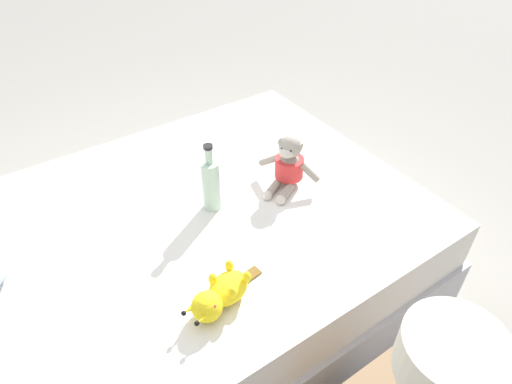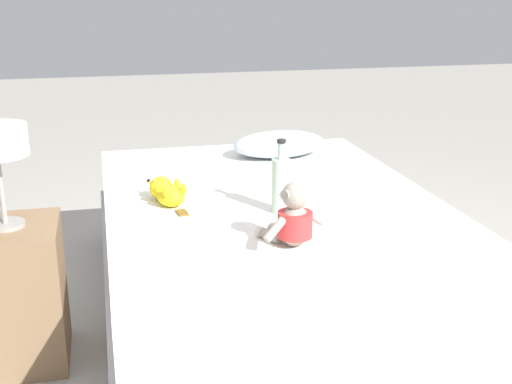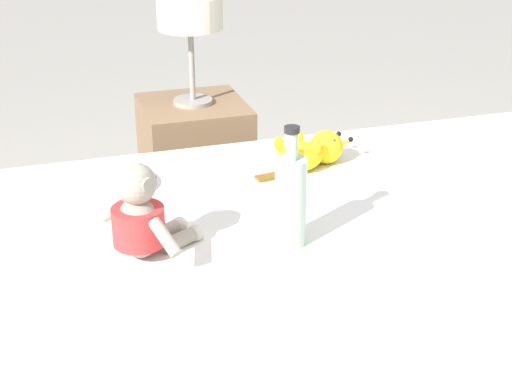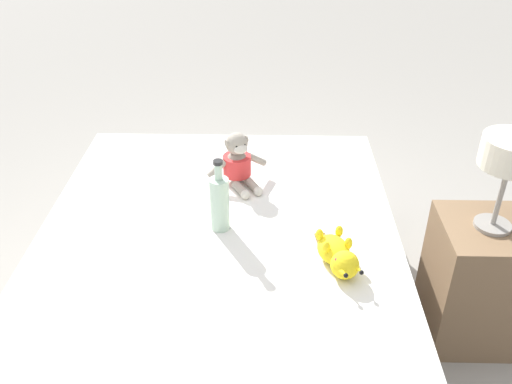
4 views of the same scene
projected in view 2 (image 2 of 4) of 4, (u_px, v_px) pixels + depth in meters
ground_plane at (270, 309)px, 2.98m from camera, size 16.00×16.00×0.00m
bed at (271, 256)px, 2.90m from camera, size 1.43×2.04×0.53m
pillow at (279, 144)px, 3.47m from camera, size 0.53×0.36×0.13m
plush_monkey at (293, 219)px, 2.28m from camera, size 0.27×0.25×0.24m
plush_yellow_creature at (167, 192)px, 2.74m from camera, size 0.17×0.32×0.10m
glass_bottle at (281, 184)px, 2.61m from camera, size 0.07×0.07×0.30m
nightstand at (14, 295)px, 2.50m from camera, size 0.37×0.37×0.56m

